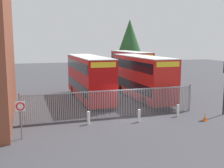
# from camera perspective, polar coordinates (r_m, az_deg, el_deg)

# --- Properties ---
(ground_plane) EXTENTS (100.00, 100.00, 0.00)m
(ground_plane) POSITION_cam_1_polar(r_m,az_deg,el_deg) (29.65, -2.35, -2.70)
(ground_plane) COLOR #3D3D42
(palisade_fence) EXTENTS (13.87, 0.14, 2.35)m
(palisade_fence) POSITION_cam_1_polar(r_m,az_deg,el_deg) (21.57, 0.21, -3.84)
(palisade_fence) COLOR gray
(palisade_fence) RESTS_ON ground
(double_decker_bus_near_gate) EXTENTS (2.54, 10.81, 4.42)m
(double_decker_bus_near_gate) POSITION_cam_1_polar(r_m,az_deg,el_deg) (28.50, 6.10, 1.73)
(double_decker_bus_near_gate) COLOR red
(double_decker_bus_near_gate) RESTS_ON ground
(double_decker_bus_behind_fence_left) EXTENTS (2.54, 10.81, 4.42)m
(double_decker_bus_behind_fence_left) POSITION_cam_1_polar(r_m,az_deg,el_deg) (27.93, -4.77, 1.60)
(double_decker_bus_behind_fence_left) COLOR #B70C0C
(double_decker_bus_behind_fence_left) RESTS_ON ground
(double_decker_bus_behind_fence_right) EXTENTS (2.54, 10.81, 4.42)m
(double_decker_bus_behind_fence_right) POSITION_cam_1_polar(r_m,az_deg,el_deg) (41.05, 3.79, 3.90)
(double_decker_bus_behind_fence_right) COLOR #B70C0C
(double_decker_bus_behind_fence_right) RESTS_ON ground
(bollard_near_left) EXTENTS (0.20, 0.20, 0.95)m
(bollard_near_left) POSITION_cam_1_polar(r_m,az_deg,el_deg) (20.02, -4.84, -6.96)
(bollard_near_left) COLOR silver
(bollard_near_left) RESTS_ON ground
(bollard_center_front) EXTENTS (0.20, 0.20, 0.95)m
(bollard_center_front) POSITION_cam_1_polar(r_m,az_deg,el_deg) (20.59, 5.57, -6.52)
(bollard_center_front) COLOR silver
(bollard_center_front) RESTS_ON ground
(bollard_near_right) EXTENTS (0.20, 0.20, 0.95)m
(bollard_near_right) POSITION_cam_1_polar(r_m,az_deg,el_deg) (22.64, 13.39, -5.32)
(bollard_near_right) COLOR silver
(bollard_near_right) RESTS_ON ground
(traffic_cone_by_gate) EXTENTS (0.34, 0.34, 0.59)m
(traffic_cone_by_gate) POSITION_cam_1_polar(r_m,az_deg,el_deg) (22.03, 18.55, -6.42)
(traffic_cone_by_gate) COLOR orange
(traffic_cone_by_gate) RESTS_ON ground
(speed_limit_sign_post) EXTENTS (0.60, 0.14, 2.40)m
(speed_limit_sign_post) POSITION_cam_1_polar(r_m,az_deg,el_deg) (17.55, -18.27, -5.24)
(speed_limit_sign_post) COLOR slate
(speed_limit_sign_post) RESTS_ON ground
(tree_tall_back) EXTENTS (4.68, 4.68, 9.66)m
(tree_tall_back) POSITION_cam_1_polar(r_m,az_deg,el_deg) (49.30, 3.65, 9.23)
(tree_tall_back) COLOR #4C3823
(tree_tall_back) RESTS_ON ground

